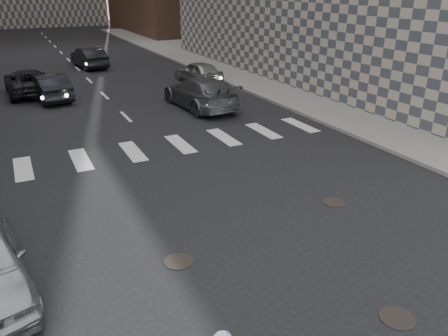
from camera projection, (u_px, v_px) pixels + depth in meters
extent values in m
plane|color=black|center=(277.00, 267.00, 10.19)|extent=(160.00, 160.00, 0.00)
cube|color=gray|center=(297.00, 72.00, 32.60)|extent=(13.00, 80.00, 0.15)
cube|color=black|center=(312.00, 60.00, 25.55)|extent=(0.30, 18.00, 4.00)
cylinder|color=black|center=(397.00, 318.00, 8.60)|extent=(0.70, 0.70, 0.02)
cylinder|color=black|center=(179.00, 261.00, 10.37)|extent=(0.70, 0.70, 0.02)
cylinder|color=black|center=(334.00, 202.00, 13.18)|extent=(0.70, 0.70, 0.02)
imported|color=black|center=(50.00, 87.00, 24.72)|extent=(2.08, 4.69, 1.50)
imported|color=#55575C|center=(200.00, 92.00, 23.10)|extent=(2.63, 5.75, 1.63)
imported|color=black|center=(28.00, 82.00, 26.04)|extent=(2.64, 5.35, 1.46)
imported|color=#A8ABAF|center=(198.00, 72.00, 29.11)|extent=(2.27, 4.41, 1.44)
imported|color=black|center=(89.00, 57.00, 34.41)|extent=(2.27, 5.01, 1.60)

